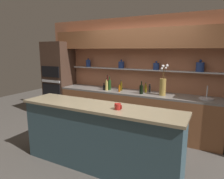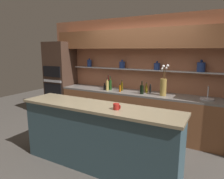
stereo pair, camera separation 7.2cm
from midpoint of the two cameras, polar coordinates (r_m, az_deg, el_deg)
The scene contains 17 objects.
ground_plane at distance 3.76m, azimuth 0.08°, elevation -18.18°, with size 12.00×12.00×0.00m, color #4C4742.
back_wall_unit at distance 4.69m, azimuth 9.13°, elevation 7.42°, with size 5.20×0.44×2.60m.
back_counter_unit at distance 4.64m, azimuth 6.90°, elevation -6.28°, with size 3.68×0.62×0.92m.
island_counter at distance 3.23m, azimuth -3.38°, elevation -13.23°, with size 2.61×0.61×1.02m.
oven_tower at distance 5.68m, azimuth -14.10°, elevation 2.57°, with size 0.69×0.64×2.06m.
flower_vase at distance 4.24m, azimuth 14.93°, elevation 1.11°, with size 0.16×0.15×0.65m.
sink_fixture at distance 4.23m, azimuth 26.00°, elevation -2.24°, with size 0.26×0.26×0.25m.
bottle_oil_0 at distance 4.64m, azimuth 3.26°, elevation 0.90°, with size 0.06×0.06×0.24m.
bottle_wine_1 at distance 4.73m, azimuth -0.11°, elevation 1.38°, with size 0.08×0.08×0.32m.
bottle_wine_2 at distance 4.86m, azimuth -0.67°, elevation 1.78°, with size 0.07×0.07×0.34m.
bottle_sauce_3 at distance 4.71m, azimuth -1.68°, elevation 0.66°, with size 0.05×0.05×0.16m.
bottle_sauce_4 at distance 4.51m, azimuth 2.73°, elevation 0.33°, with size 0.05×0.05×0.18m.
bottle_sauce_5 at distance 4.50m, azimuth 11.34°, elevation 0.16°, with size 0.05×0.05×0.19m.
bottle_spirit_6 at distance 4.66m, azimuth -0.92°, elevation 1.16°, with size 0.07×0.07×0.27m.
bottle_oil_7 at distance 4.48m, azimuth 10.23°, elevation 0.26°, with size 0.05×0.05×0.22m.
bottle_wine_8 at distance 4.32m, azimuth 8.99°, elevation 0.03°, with size 0.08×0.08×0.28m.
coffee_mug at distance 2.82m, azimuth 1.97°, elevation -4.90°, with size 0.11×0.09×0.09m.
Camera 2 is at (1.60, -2.86, 1.84)m, focal length 32.00 mm.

